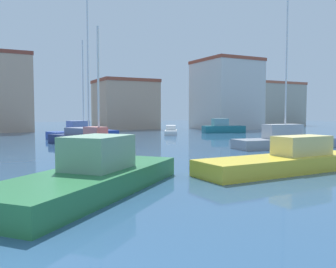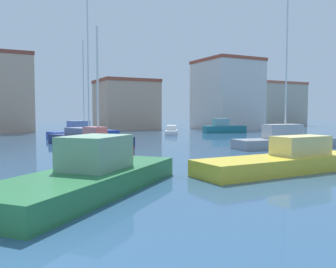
% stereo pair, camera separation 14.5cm
% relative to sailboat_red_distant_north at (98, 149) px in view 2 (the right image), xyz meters
% --- Properties ---
extents(water, '(160.00, 160.00, 0.00)m').
position_rel_sailboat_red_distant_north_xyz_m(water, '(8.28, 5.21, -0.65)').
color(water, '#2D5175').
rests_on(water, ground).
extents(sailboat_red_distant_north, '(2.84, 4.72, 7.49)m').
position_rel_sailboat_red_distant_north_xyz_m(sailboat_red_distant_north, '(0.00, 0.00, 0.00)').
color(sailboat_red_distant_north, '#B22823').
rests_on(sailboat_red_distant_north, water).
extents(motorboat_yellow_far_right, '(8.77, 2.54, 1.60)m').
position_rel_sailboat_red_distant_north_xyz_m(motorboat_yellow_far_right, '(6.63, -7.69, -0.15)').
color(motorboat_yellow_far_right, gold).
rests_on(motorboat_yellow_far_right, water).
extents(sailboat_grey_far_left, '(8.41, 3.20, 13.65)m').
position_rel_sailboat_red_distant_north_xyz_m(sailboat_grey_far_left, '(14.57, 0.31, -0.01)').
color(sailboat_grey_far_left, gray).
rests_on(sailboat_grey_far_left, water).
extents(motorboat_white_distant_east, '(3.58, 4.89, 1.12)m').
position_rel_sailboat_red_distant_north_xyz_m(motorboat_white_distant_east, '(14.45, 18.62, -0.24)').
color(motorboat_white_distant_east, white).
rests_on(motorboat_white_distant_east, water).
extents(sailboat_blue_inner_mooring, '(7.57, 4.01, 10.18)m').
position_rel_sailboat_red_distant_north_xyz_m(sailboat_blue_inner_mooring, '(3.43, 17.60, -0.06)').
color(sailboat_blue_inner_mooring, '#233D93').
rests_on(sailboat_blue_inner_mooring, water).
extents(motorboat_teal_behind_lamppost, '(5.85, 3.05, 1.87)m').
position_rel_sailboat_red_distant_north_xyz_m(motorboat_teal_behind_lamppost, '(22.47, 19.02, 0.01)').
color(motorboat_teal_behind_lamppost, '#1E707A').
rests_on(motorboat_teal_behind_lamppost, water).
extents(sailboat_navy_mid_harbor, '(5.47, 8.74, 13.08)m').
position_rel_sailboat_red_distant_north_xyz_m(sailboat_navy_mid_harbor, '(1.91, 9.60, -0.09)').
color(sailboat_navy_mid_harbor, '#19234C').
rests_on(sailboat_navy_mid_harbor, water).
extents(motorboat_green_near_pier, '(8.38, 7.88, 1.90)m').
position_rel_sailboat_red_distant_north_xyz_m(motorboat_green_near_pier, '(-2.51, -7.79, -0.09)').
color(motorboat_green_near_pier, '#28703D').
rests_on(motorboat_green_near_pier, water).
extents(waterfront_apartments, '(7.29, 6.49, 10.89)m').
position_rel_sailboat_red_distant_north_xyz_m(waterfront_apartments, '(-3.23, 34.67, 4.80)').
color(waterfront_apartments, tan).
rests_on(waterfront_apartments, ground).
extents(yacht_club, '(9.09, 8.69, 7.98)m').
position_rel_sailboat_red_distant_north_xyz_m(yacht_club, '(14.88, 35.60, 3.34)').
color(yacht_club, tan).
rests_on(yacht_club, ground).
extents(warehouse_block, '(8.80, 9.45, 11.27)m').
position_rel_sailboat_red_distant_north_xyz_m(warehouse_block, '(29.70, 28.20, 4.99)').
color(warehouse_block, beige).
rests_on(warehouse_block, ground).
extents(harbor_office, '(11.21, 6.12, 8.82)m').
position_rel_sailboat_red_distant_north_xyz_m(harbor_office, '(47.82, 35.52, 3.77)').
color(harbor_office, '#B2A893').
rests_on(harbor_office, ground).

